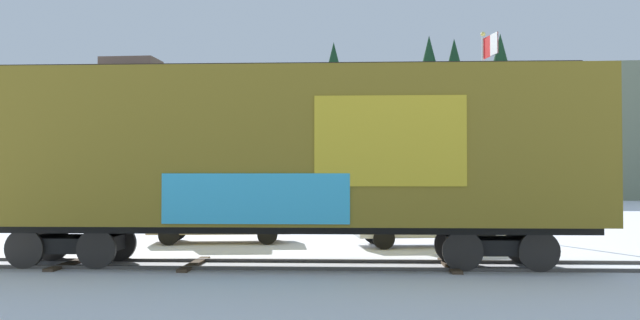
{
  "coord_description": "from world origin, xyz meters",
  "views": [
    {
      "loc": [
        1.33,
        -15.85,
        2.12
      ],
      "look_at": [
        -0.72,
        2.64,
        2.6
      ],
      "focal_mm": 37.69,
      "sensor_mm": 36.0,
      "label": 1
    }
  ],
  "objects_px": {
    "parked_car_tan": "(220,217)",
    "parked_car_silver": "(426,219)",
    "freight_car": "(281,151)",
    "flagpole": "(486,105)"
  },
  "relations": [
    {
      "from": "freight_car",
      "to": "parked_car_tan",
      "type": "height_order",
      "value": "freight_car"
    },
    {
      "from": "parked_car_tan",
      "to": "parked_car_silver",
      "type": "height_order",
      "value": "parked_car_tan"
    },
    {
      "from": "freight_car",
      "to": "parked_car_tan",
      "type": "xyz_separation_m",
      "value": [
        -2.96,
        5.55,
        -1.91
      ]
    },
    {
      "from": "flagpole",
      "to": "parked_car_tan",
      "type": "distance_m",
      "value": 10.47
    },
    {
      "from": "parked_car_tan",
      "to": "parked_car_silver",
      "type": "relative_size",
      "value": 1.0
    },
    {
      "from": "flagpole",
      "to": "parked_car_tan",
      "type": "xyz_separation_m",
      "value": [
        -9.01,
        -3.59,
        -3.94
      ]
    },
    {
      "from": "parked_car_silver",
      "to": "freight_car",
      "type": "bearing_deg",
      "value": -125.69
    },
    {
      "from": "freight_car",
      "to": "flagpole",
      "type": "relative_size",
      "value": 2.0
    },
    {
      "from": "freight_car",
      "to": "flagpole",
      "type": "distance_m",
      "value": 11.15
    },
    {
      "from": "flagpole",
      "to": "parked_car_silver",
      "type": "bearing_deg",
      "value": -120.54
    }
  ]
}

